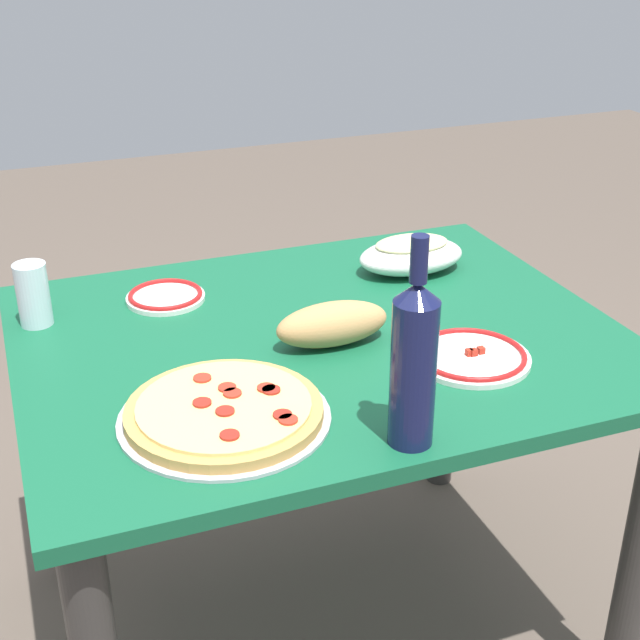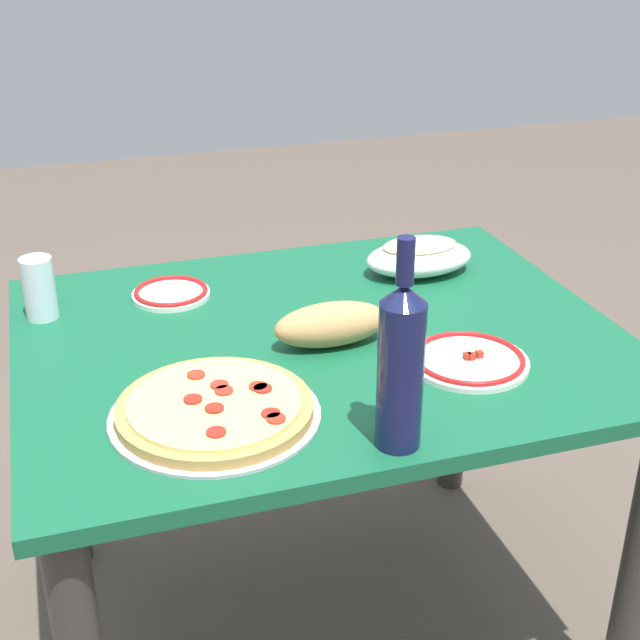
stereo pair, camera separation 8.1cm
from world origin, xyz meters
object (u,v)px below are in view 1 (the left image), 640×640
dining_table (320,392)px  water_glass (33,294)px  pepperoni_pizza (224,412)px  bread_loaf (332,324)px  baked_pasta_dish (411,254)px  wine_bottle (414,362)px  side_plate_near (471,356)px  side_plate_far (166,296)px

dining_table → water_glass: 0.59m
pepperoni_pizza → bread_loaf: bearing=35.5°
pepperoni_pizza → water_glass: bearing=118.2°
water_glass → baked_pasta_dish: bearing=-1.3°
baked_pasta_dish → wine_bottle: (-0.30, -0.61, 0.10)m
bread_loaf → water_glass: bearing=150.8°
side_plate_near → baked_pasta_dish: bearing=78.8°
side_plate_far → bread_loaf: (0.25, -0.30, 0.03)m
dining_table → side_plate_far: bearing=133.2°
side_plate_near → bread_loaf: size_ratio=0.99×
wine_bottle → side_plate_far: wine_bottle is taller
water_glass → side_plate_far: 0.26m
side_plate_near → water_glass: bearing=149.0°
wine_bottle → water_glass: 0.81m
water_glass → side_plate_far: bearing=4.5°
side_plate_far → side_plate_near: bearing=-44.5°
side_plate_near → side_plate_far: 0.64m
pepperoni_pizza → side_plate_far: bearing=89.1°
baked_pasta_dish → wine_bottle: 0.68m
side_plate_far → water_glass: bearing=-175.5°
dining_table → side_plate_far: size_ratio=6.99×
pepperoni_pizza → dining_table: bearing=42.5°
pepperoni_pizza → side_plate_near: 0.47m
dining_table → baked_pasta_dish: 0.41m
water_glass → dining_table: bearing=-25.5°
pepperoni_pizza → side_plate_far: pepperoni_pizza is taller
side_plate_far → pepperoni_pizza: bearing=-90.9°
dining_table → wine_bottle: wine_bottle is taller
side_plate_near → bread_loaf: (-0.21, 0.15, 0.03)m
side_plate_near → dining_table: bearing=138.3°
baked_pasta_dish → side_plate_near: size_ratio=1.12×
wine_bottle → bread_loaf: size_ratio=1.55×
bread_loaf → wine_bottle: bearing=-91.1°
side_plate_near → bread_loaf: 0.26m
dining_table → bread_loaf: size_ratio=5.22×
baked_pasta_dish → bread_loaf: bread_loaf is taller
side_plate_far → dining_table: bearing=-46.8°
wine_bottle → water_glass: bearing=128.6°
wine_bottle → water_glass: wine_bottle is taller
dining_table → pepperoni_pizza: 0.37m
wine_bottle → bread_loaf: (0.01, 0.34, -0.10)m
dining_table → side_plate_near: (0.22, -0.19, 0.14)m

